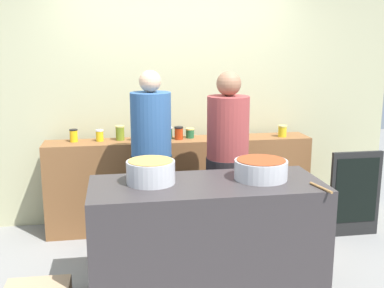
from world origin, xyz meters
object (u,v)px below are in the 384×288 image
object	(u,v)px
cook_with_tongs	(152,173)
cook_in_cap	(227,174)
preserve_jar_7	(230,132)
wooden_spoon	(321,188)
preserve_jar_6	(190,133)
preserve_jar_2	(120,133)
preserve_jar_0	(74,135)
preserve_jar_8	(282,131)
chalkboard_sign	(355,194)
preserve_jar_4	(169,133)
preserve_jar_3	(136,134)
preserve_jar_5	(179,133)
cooking_pot_left	(151,172)
cooking_pot_center	(261,169)
preserve_jar_1	(100,135)

from	to	relation	value
cook_with_tongs	cook_in_cap	xyz separation A→B (m)	(0.67, -0.13, -0.01)
preserve_jar_7	wooden_spoon	bearing A→B (deg)	-82.53
preserve_jar_6	preserve_jar_7	distance (m)	0.42
cook_with_tongs	cook_in_cap	distance (m)	0.68
preserve_jar_2	preserve_jar_0	bearing A→B (deg)	-179.50
preserve_jar_8	chalkboard_sign	xyz separation A→B (m)	(0.61, -0.47, -0.56)
preserve_jar_4	wooden_spoon	world-z (taller)	preserve_jar_4
preserve_jar_3	preserve_jar_7	distance (m)	0.97
preserve_jar_5	cook_in_cap	world-z (taller)	cook_in_cap
preserve_jar_6	preserve_jar_7	world-z (taller)	preserve_jar_7
preserve_jar_2	cooking_pot_left	bearing A→B (deg)	-81.91
preserve_jar_5	cook_with_tongs	bearing A→B (deg)	-120.58
preserve_jar_5	preserve_jar_0	bearing A→B (deg)	177.20
wooden_spoon	cook_in_cap	distance (m)	1.09
preserve_jar_2	cook_in_cap	distance (m)	1.21
preserve_jar_4	cooking_pot_center	xyz separation A→B (m)	(0.53, -1.40, -0.03)
preserve_jar_6	preserve_jar_3	bearing A→B (deg)	-174.49
preserve_jar_4	chalkboard_sign	distance (m)	1.96
cooking_pot_left	chalkboard_sign	xyz separation A→B (m)	(2.08, 0.82, -0.55)
preserve_jar_0	wooden_spoon	size ratio (longest dim) A/B	0.52
cook_with_tongs	preserve_jar_4	bearing A→B (deg)	69.08
preserve_jar_8	wooden_spoon	xyz separation A→B (m)	(-0.31, -1.62, -0.09)
preserve_jar_1	preserve_jar_3	distance (m)	0.36
preserve_jar_4	cook_with_tongs	world-z (taller)	cook_with_tongs
wooden_spoon	cook_in_cap	world-z (taller)	cook_in_cap
preserve_jar_0	cook_with_tongs	bearing A→B (deg)	-39.72
preserve_jar_5	cook_in_cap	size ratio (longest dim) A/B	0.08
wooden_spoon	chalkboard_sign	xyz separation A→B (m)	(0.92, 1.15, -0.47)
preserve_jar_3	preserve_jar_6	world-z (taller)	preserve_jar_3
preserve_jar_1	wooden_spoon	distance (m)	2.31
preserve_jar_5	cook_with_tongs	xyz separation A→B (m)	(-0.32, -0.55, -0.25)
preserve_jar_3	chalkboard_sign	xyz separation A→B (m)	(2.12, -0.51, -0.57)
cooking_pot_center	cook_in_cap	bearing A→B (deg)	97.06
preserve_jar_2	chalkboard_sign	bearing A→B (deg)	-14.03
preserve_jar_2	preserve_jar_8	xyz separation A→B (m)	(1.67, -0.10, -0.01)
wooden_spoon	cook_with_tongs	size ratio (longest dim) A/B	0.15
preserve_jar_1	chalkboard_sign	bearing A→B (deg)	-12.63
cooking_pot_left	cook_in_cap	xyz separation A→B (m)	(0.73, 0.66, -0.24)
preserve_jar_0	preserve_jar_5	bearing A→B (deg)	-2.80
cooking_pot_left	cook_in_cap	world-z (taller)	cook_in_cap
preserve_jar_2	wooden_spoon	world-z (taller)	preserve_jar_2
preserve_jar_1	preserve_jar_4	size ratio (longest dim) A/B	0.95
preserve_jar_3	preserve_jar_4	world-z (taller)	preserve_jar_3
preserve_jar_2	cooking_pot_left	world-z (taller)	preserve_jar_2
cooking_pot_left	preserve_jar_2	bearing A→B (deg)	98.09
preserve_jar_4	wooden_spoon	bearing A→B (deg)	-63.10
preserve_jar_0	preserve_jar_4	distance (m)	0.94
preserve_jar_8	cooking_pot_center	distance (m)	1.47
cook_in_cap	cooking_pot_left	bearing A→B (deg)	-138.19
cooking_pot_left	wooden_spoon	size ratio (longest dim) A/B	1.45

